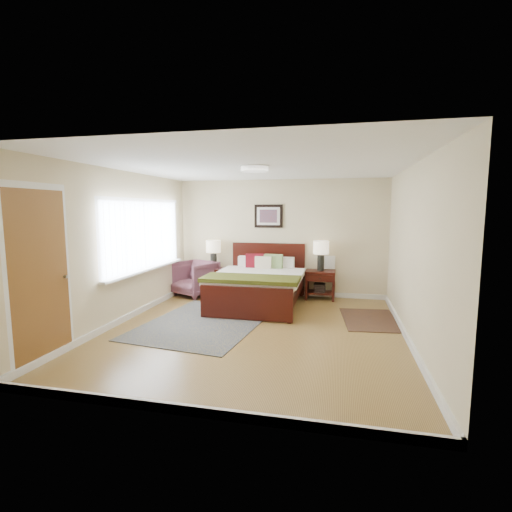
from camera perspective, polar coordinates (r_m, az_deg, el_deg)
name	(u,v)px	position (r m, az deg, el deg)	size (l,w,h in m)	color
floor	(255,330)	(5.88, -0.21, -11.30)	(5.00, 5.00, 0.00)	olive
back_wall	(280,238)	(8.06, 3.74, 2.79)	(4.50, 0.04, 2.50)	beige
front_wall	(190,281)	(3.25, -10.07, -3.84)	(4.50, 0.04, 2.50)	beige
left_wall	(122,247)	(6.49, -19.98, 1.32)	(0.04, 5.00, 2.50)	beige
right_wall	(413,254)	(5.57, 23.01, 0.27)	(0.04, 5.00, 2.50)	beige
ceiling	(255,166)	(5.61, -0.22, 13.68)	(4.50, 5.00, 0.02)	white
window	(146,236)	(7.05, -16.60, 2.92)	(0.11, 2.72, 1.32)	silver
door	(40,276)	(5.12, -30.26, -2.71)	(0.06, 1.00, 2.18)	silver
ceil_fixture	(255,168)	(5.61, -0.22, 13.33)	(0.44, 0.44, 0.08)	white
bed	(259,279)	(7.20, 0.42, -3.61)	(1.71, 2.07, 1.12)	#360D08
wall_art	(268,216)	(8.05, 1.93, 6.15)	(0.62, 0.05, 0.50)	black
nightstand_left	(214,274)	(8.26, -6.55, -2.70)	(0.48, 0.43, 0.57)	#360D08
nightstand_right	(320,282)	(7.85, 9.85, -3.93)	(0.61, 0.45, 0.60)	#360D08
lamp_left	(213,249)	(8.21, -6.56, 1.07)	(0.32, 0.32, 0.61)	black
lamp_right	(321,250)	(7.76, 9.96, 0.86)	(0.32, 0.32, 0.61)	black
armchair	(194,278)	(8.17, -9.46, -3.41)	(0.80, 0.83, 0.75)	brown
rug_persian	(205,322)	(6.29, -7.87, -10.06)	(1.77, 2.50, 0.01)	#0C193E
rug_navy	(370,320)	(6.67, 17.16, -9.33)	(0.89, 1.34, 0.01)	black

